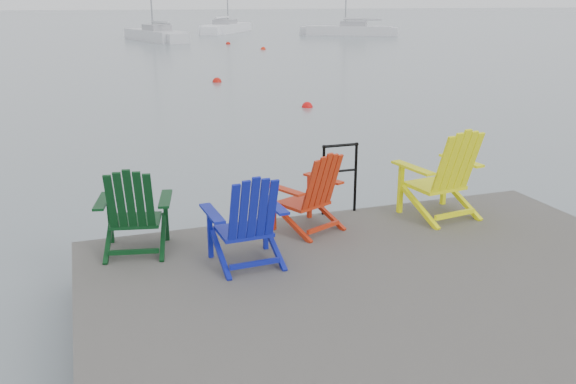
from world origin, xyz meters
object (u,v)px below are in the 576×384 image
object	(u,v)px
buoy_a	(307,107)
buoy_c	(263,49)
sailboat_far	(350,31)
chair_green	(133,209)
chair_yellow	(444,173)
buoy_b	(217,82)
chair_red	(311,191)
sailboat_near	(155,36)
sailboat_mid	(227,28)
handrail	(340,172)
chair_blue	(247,219)
buoy_d	(228,44)

from	to	relation	value
buoy_a	buoy_c	bearing A→B (deg)	76.62
sailboat_far	buoy_c	world-z (taller)	sailboat_far
chair_green	sailboat_far	size ratio (longest dim) A/B	0.09
chair_yellow	buoy_b	xyz separation A→B (m)	(1.06, 17.52, -1.07)
chair_red	buoy_c	bearing A→B (deg)	49.92
buoy_a	chair_yellow	bearing A→B (deg)	-102.12
sailboat_near	sailboat_far	bearing A→B (deg)	-8.27
sailboat_mid	sailboat_far	distance (m)	12.78
chair_green	chair_red	distance (m)	2.01
handrail	chair_blue	distance (m)	1.92
buoy_c	chair_green	bearing A→B (deg)	-109.05
chair_blue	sailboat_near	xyz separation A→B (m)	(4.75, 44.66, -0.64)
handrail	sailboat_mid	distance (m)	55.28
chair_green	chair_blue	world-z (taller)	chair_blue
chair_blue	buoy_b	distance (m)	18.53
sailboat_mid	buoy_c	distance (m)	22.15
chair_yellow	sailboat_mid	distance (m)	55.61
sailboat_near	buoy_a	xyz separation A→B (m)	(0.27, -33.15, -0.36)
chair_blue	chair_yellow	bearing A→B (deg)	9.91
chair_red	sailboat_far	xyz separation A→B (m)	(21.42, 45.78, -0.63)
sailboat_far	buoy_b	size ratio (longest dim) A/B	29.02
chair_yellow	buoy_c	bearing A→B (deg)	68.72
buoy_a	buoy_d	bearing A→B (deg)	81.30
handrail	sailboat_far	world-z (taller)	sailboat_far
sailboat_far	buoy_d	distance (m)	15.32
chair_yellow	buoy_c	size ratio (longest dim) A/B	3.36
sailboat_mid	buoy_a	world-z (taller)	sailboat_mid
chair_yellow	sailboat_near	xyz separation A→B (m)	(2.07, 44.05, -0.72)
chair_yellow	sailboat_mid	xyz separation A→B (m)	(10.38, 54.63, -0.72)
chair_yellow	sailboat_near	size ratio (longest dim) A/B	0.10
handrail	sailboat_far	size ratio (longest dim) A/B	0.08
sailboat_near	buoy_c	bearing A→B (deg)	-78.66
chair_blue	chair_yellow	xyz separation A→B (m)	(2.67, 0.61, 0.08)
chair_yellow	sailboat_near	bearing A→B (deg)	78.99
chair_blue	buoy_a	world-z (taller)	chair_blue
chair_yellow	buoy_c	distance (m)	33.54
chair_green	sailboat_near	world-z (taller)	sailboat_near
chair_blue	sailboat_mid	size ratio (longest dim) A/B	0.08
buoy_b	chair_red	bearing A→B (deg)	-99.04
sailboat_near	sailboat_mid	bearing A→B (deg)	37.66
sailboat_near	chair_blue	bearing A→B (deg)	-110.27
buoy_a	sailboat_far	bearing A→B (deg)	63.61
sailboat_mid	buoy_a	bearing A→B (deg)	-68.84
buoy_b	buoy_d	xyz separation A→B (m)	(5.45, 20.59, 0.00)
chair_green	chair_red	xyz separation A→B (m)	(2.01, 0.01, -0.01)
chair_yellow	sailboat_far	size ratio (longest dim) A/B	0.11
sailboat_far	buoy_c	distance (m)	17.98
sailboat_far	buoy_b	xyz separation A→B (m)	(-18.64, -28.36, -0.36)
chair_green	buoy_c	bearing A→B (deg)	83.01
buoy_c	buoy_d	xyz separation A→B (m)	(-1.01, 5.45, 0.00)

